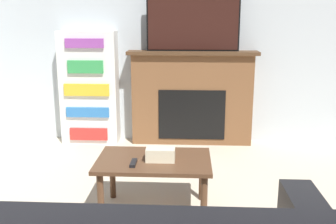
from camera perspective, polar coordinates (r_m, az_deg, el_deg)
The scene contains 7 objects.
wall_back at distance 4.80m, azimuth -0.08°, elevation 11.71°, with size 5.87×0.06×2.70m.
fireplace at distance 4.74m, azimuth 3.49°, elevation 2.11°, with size 1.53×0.28×1.12m.
tv at distance 4.63m, azimuth 3.64°, elevation 12.55°, with size 1.07×0.03×0.61m.
coffee_table at distance 3.09m, azimuth -1.98°, elevation -7.90°, with size 0.88×0.58×0.44m.
tissue_box at distance 3.01m, azimuth -1.10°, elevation -6.19°, with size 0.22×0.12×0.10m.
remote_control at distance 2.97m, azimuth -5.03°, elevation -7.37°, with size 0.04×0.15×0.02m.
bookshelf at distance 4.85m, azimuth -11.33°, elevation 3.45°, with size 0.68×0.29×1.36m.
Camera 1 is at (0.26, -0.80, 1.51)m, focal length 42.00 mm.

